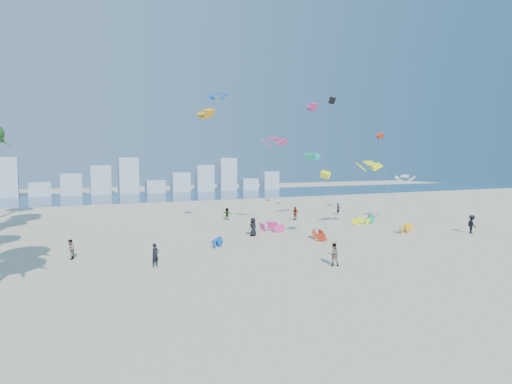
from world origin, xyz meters
name	(u,v)px	position (x,y,z in m)	size (l,w,h in m)	color
ground	(324,283)	(0.00, 0.00, 0.00)	(220.00, 220.00, 0.00)	beige
ocean	(130,197)	(0.00, 72.00, 0.01)	(220.00, 220.00, 0.00)	navy
kitesurfer_near	(155,255)	(-8.48, 8.53, 0.84)	(0.61, 0.40, 1.68)	black
kitesurfer_mid	(334,254)	(3.13, 3.36, 0.82)	(0.80, 0.62, 1.64)	gray
kitesurfers_far	(311,222)	(10.67, 17.97, 0.87)	(39.07, 22.23, 1.93)	black
grounded_kites	(332,227)	(12.00, 15.88, 0.44)	(24.20, 10.68, 0.94)	blue
flying_kites	(298,126)	(12.50, 23.94, 11.83)	(28.41, 31.91, 17.96)	#F5FF0D
distant_skyline	(117,181)	(-1.19, 82.00, 3.09)	(85.00, 3.00, 8.40)	#9EADBF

